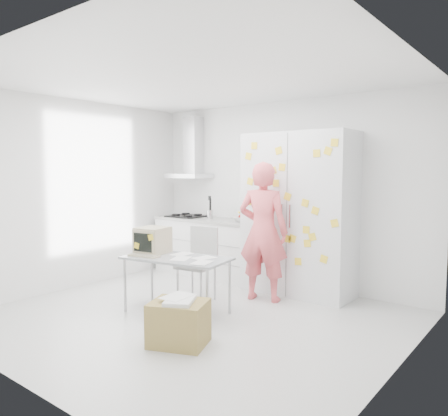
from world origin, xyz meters
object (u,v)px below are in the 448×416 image
Objects in this scene: person at (263,232)px; cardboard_box at (179,322)px; desk at (161,248)px; chair at (199,259)px.

person reaches higher than cardboard_box.
desk reaches higher than chair.
chair is (-0.65, -0.51, -0.36)m from person.
cardboard_box is at bearing 81.37° from person.
person is 1.35× the size of desk.
cardboard_box is (0.82, -1.24, -0.32)m from chair.
chair is at bearing 23.77° from person.
desk is at bearing 40.70° from person.
desk is at bearing 144.60° from cardboard_box.
desk is 1.26m from cardboard_box.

